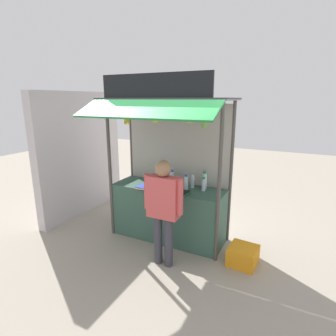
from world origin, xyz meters
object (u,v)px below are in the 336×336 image
object	(u,v)px
water_bottle_far_right	(172,178)
vendor_person	(163,204)
banana_bunch_inner_left	(127,119)
water_bottle_far_left	(186,182)
magazine_stack_front_right	(144,187)
water_bottle_back_left	(157,176)
banana_bunch_rightmost	(155,119)
banana_bunch_leftmost	(204,123)
water_bottle_back_right	(204,181)
plastic_crate	(243,256)
water_bottle_left	(204,184)
banana_bunch_inner_right	(189,118)
magazine_stack_mid_left	(181,193)
water_bottle_mid_right	(193,182)

from	to	relation	value
water_bottle_far_right	vendor_person	xyz separation A→B (m)	(0.30, -0.92, -0.12)
banana_bunch_inner_left	vendor_person	xyz separation A→B (m)	(0.84, -0.36, -1.18)
water_bottle_far_left	magazine_stack_front_right	distance (m)	0.74
water_bottle_back_left	vendor_person	size ratio (longest dim) A/B	0.17
banana_bunch_rightmost	water_bottle_far_right	bearing A→B (deg)	87.74
banana_bunch_leftmost	vendor_person	xyz separation A→B (m)	(-0.47, -0.36, -1.17)
water_bottle_back_right	plastic_crate	xyz separation A→B (m)	(0.82, -0.45, -0.98)
water_bottle_left	banana_bunch_inner_left	world-z (taller)	banana_bunch_inner_left
water_bottle_far_right	vendor_person	bearing A→B (deg)	-72.00
vendor_person	plastic_crate	world-z (taller)	vendor_person
banana_bunch_inner_left	banana_bunch_inner_right	xyz separation A→B (m)	(1.08, 0.00, 0.05)
water_bottle_far_right	water_bottle_left	bearing A→B (deg)	-4.56
water_bottle_left	water_bottle_far_left	distance (m)	0.31
banana_bunch_rightmost	banana_bunch_leftmost	world-z (taller)	same
banana_bunch_rightmost	plastic_crate	world-z (taller)	banana_bunch_rightmost
water_bottle_back_left	banana_bunch_leftmost	world-z (taller)	banana_bunch_leftmost
banana_bunch_inner_right	water_bottle_back_right	bearing A→B (deg)	85.79
banana_bunch_rightmost	magazine_stack_front_right	bearing A→B (deg)	151.37
plastic_crate	water_bottle_left	bearing A→B (deg)	157.15
water_bottle_left	water_bottle_far_left	size ratio (longest dim) A/B	0.92
water_bottle_back_right	water_bottle_far_right	size ratio (longest dim) A/B	1.09
water_bottle_back_right	banana_bunch_inner_left	xyz separation A→B (m)	(-1.13, -0.64, 1.05)
magazine_stack_mid_left	banana_bunch_rightmost	bearing A→B (deg)	-152.97
banana_bunch_rightmost	banana_bunch_inner_right	xyz separation A→B (m)	(0.57, -0.00, 0.02)
water_bottle_far_left	banana_bunch_inner_right	size ratio (longest dim) A/B	1.17
magazine_stack_mid_left	banana_bunch_leftmost	xyz separation A→B (m)	(0.42, -0.19, 1.17)
banana_bunch_rightmost	banana_bunch_leftmost	bearing A→B (deg)	0.15
magazine_stack_mid_left	magazine_stack_front_right	size ratio (longest dim) A/B	0.91
banana_bunch_inner_left	banana_bunch_rightmost	distance (m)	0.52
water_bottle_back_left	vendor_person	world-z (taller)	vendor_person
water_bottle_back_left	water_bottle_mid_right	bearing A→B (deg)	4.17
magazine_stack_front_right	banana_bunch_rightmost	size ratio (longest dim) A/B	1.20
water_bottle_far_right	vendor_person	size ratio (longest dim) A/B	0.17
water_bottle_far_left	water_bottle_far_right	xyz separation A→B (m)	(-0.32, 0.10, 0.01)
water_bottle_left	vendor_person	distance (m)	0.93
plastic_crate	water_bottle_back_left	bearing A→B (deg)	168.21
water_bottle_left	water_bottle_back_right	size ratio (longest dim) A/B	0.77
banana_bunch_inner_right	plastic_crate	xyz separation A→B (m)	(0.86, 0.18, -2.08)
water_bottle_far_right	banana_bunch_inner_right	size ratio (longest dim) A/B	1.28
magazine_stack_front_right	magazine_stack_mid_left	bearing A→B (deg)	0.54
magazine_stack_mid_left	vendor_person	distance (m)	0.55
water_bottle_mid_right	banana_bunch_rightmost	xyz separation A→B (m)	(-0.41, -0.58, 1.12)
water_bottle_far_right	banana_bunch_leftmost	distance (m)	1.42
banana_bunch_rightmost	banana_bunch_inner_left	bearing A→B (deg)	-179.69
water_bottle_back_right	banana_bunch_leftmost	world-z (taller)	banana_bunch_leftmost
water_bottle_mid_right	water_bottle_left	world-z (taller)	water_bottle_left
plastic_crate	banana_bunch_inner_left	bearing A→B (deg)	-174.60
magazine_stack_front_right	water_bottle_back_left	bearing A→B (deg)	78.98
banana_bunch_leftmost	plastic_crate	distance (m)	2.13
water_bottle_far_left	water_bottle_far_right	distance (m)	0.33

